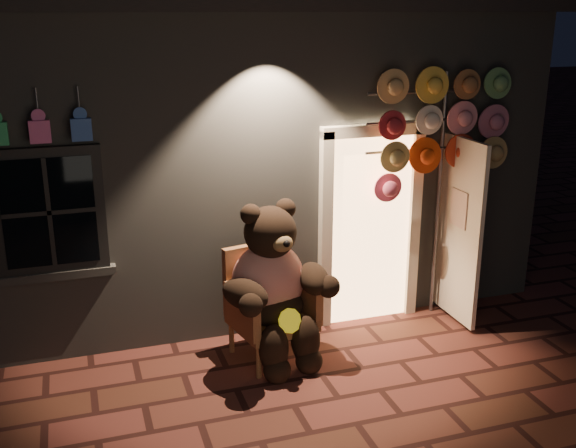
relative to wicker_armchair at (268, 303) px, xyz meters
name	(u,v)px	position (x,y,z in m)	size (l,w,h in m)	color
ground	(294,406)	(-0.06, -1.00, -0.55)	(60.00, 60.00, 0.00)	brown
shop_building	(200,134)	(-0.05, 2.99, 1.18)	(7.30, 5.95, 3.51)	slate
wicker_armchair	(268,303)	(0.00, 0.00, 0.00)	(0.88, 0.83, 1.11)	#9F6C3D
teddy_bear	(274,286)	(0.02, -0.14, 0.23)	(1.16, 1.02, 1.64)	red
hat_rack	(442,129)	(2.00, 0.28, 1.58)	(1.65, 0.22, 2.74)	#59595E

